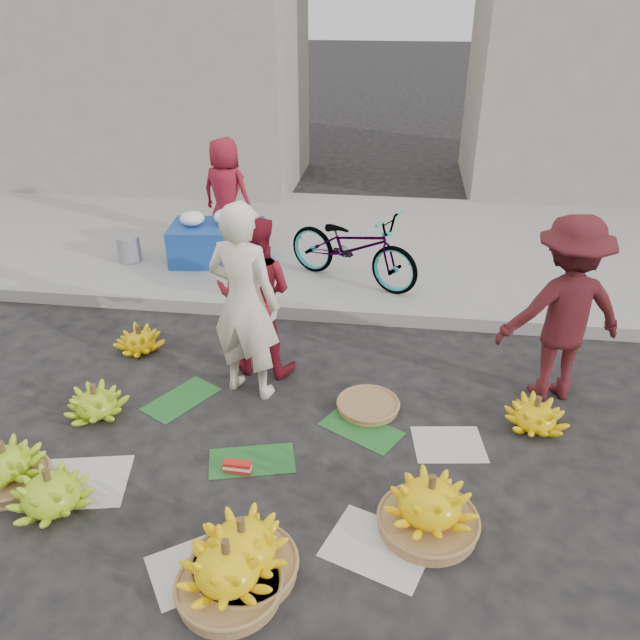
# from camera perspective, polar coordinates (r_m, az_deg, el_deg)

# --- Properties ---
(ground) EXTENTS (80.00, 80.00, 0.00)m
(ground) POSITION_cam_1_polar(r_m,az_deg,el_deg) (5.04, -4.58, -11.35)
(ground) COLOR black
(ground) RESTS_ON ground
(curb) EXTENTS (40.00, 0.25, 0.15)m
(curb) POSITION_cam_1_polar(r_m,az_deg,el_deg) (6.81, -0.83, 0.93)
(curb) COLOR gray
(curb) RESTS_ON ground
(sidewalk) EXTENTS (40.00, 4.00, 0.12)m
(sidewalk) POSITION_cam_1_polar(r_m,az_deg,el_deg) (8.72, 1.22, 7.16)
(sidewalk) COLOR gray
(sidewalk) RESTS_ON ground
(building_left) EXTENTS (6.00, 3.00, 4.00)m
(building_left) POSITION_cam_1_polar(r_m,az_deg,el_deg) (12.09, -17.54, 21.43)
(building_left) COLOR #9F9382
(building_left) RESTS_ON sidewalk
(building_right) EXTENTS (5.00, 3.00, 5.00)m
(building_right) POSITION_cam_1_polar(r_m,az_deg,el_deg) (12.04, 27.21, 22.18)
(building_right) COLOR #9F9382
(building_right) RESTS_ON sidewalk
(newspaper_scatter) EXTENTS (3.20, 1.80, 0.00)m
(newspaper_scatter) POSITION_cam_1_polar(r_m,az_deg,el_deg) (4.47, -6.77, -17.79)
(newspaper_scatter) COLOR beige
(newspaper_scatter) RESTS_ON ground
(banana_leaves) EXTENTS (2.00, 1.00, 0.00)m
(banana_leaves) POSITION_cam_1_polar(r_m,az_deg,el_deg) (5.21, -5.22, -9.81)
(banana_leaves) COLOR #1B5321
(banana_leaves) RESTS_ON ground
(banana_bunch_0) EXTENTS (0.54, 0.54, 0.39)m
(banana_bunch_0) POSITION_cam_1_polar(r_m,az_deg,el_deg) (5.11, -26.69, -11.95)
(banana_bunch_0) COLOR olive
(banana_bunch_0) RESTS_ON ground
(banana_bunch_1) EXTENTS (0.73, 0.73, 0.35)m
(banana_bunch_1) POSITION_cam_1_polar(r_m,az_deg,el_deg) (4.80, -23.40, -14.21)
(banana_bunch_1) COLOR #7CB419
(banana_bunch_1) RESTS_ON ground
(banana_bunch_2) EXTENTS (0.67, 0.67, 0.44)m
(banana_bunch_2) POSITION_cam_1_polar(r_m,az_deg,el_deg) (3.97, -8.41, -21.80)
(banana_bunch_2) COLOR olive
(banana_bunch_2) RESTS_ON ground
(banana_bunch_3) EXTENTS (0.72, 0.72, 0.45)m
(banana_bunch_3) POSITION_cam_1_polar(r_m,az_deg,el_deg) (4.05, -7.06, -20.14)
(banana_bunch_3) COLOR olive
(banana_bunch_3) RESTS_ON ground
(banana_bunch_4) EXTENTS (0.66, 0.66, 0.45)m
(banana_bunch_4) POSITION_cam_1_polar(r_m,az_deg,el_deg) (4.33, 10.00, -16.43)
(banana_bunch_4) COLOR olive
(banana_bunch_4) RESTS_ON ground
(banana_bunch_5) EXTENTS (0.61, 0.61, 0.30)m
(banana_bunch_5) POSITION_cam_1_polar(r_m,az_deg,el_deg) (5.41, 19.09, -8.21)
(banana_bunch_5) COLOR yellow
(banana_bunch_5) RESTS_ON ground
(banana_bunch_6) EXTENTS (0.62, 0.62, 0.31)m
(banana_bunch_6) POSITION_cam_1_polar(r_m,az_deg,el_deg) (5.59, -19.81, -7.09)
(banana_bunch_6) COLOR #7CB419
(banana_bunch_6) RESTS_ON ground
(banana_bunch_7) EXTENTS (0.53, 0.53, 0.28)m
(banana_bunch_7) POSITION_cam_1_polar(r_m,az_deg,el_deg) (6.41, -16.16, -1.80)
(banana_bunch_7) COLOR yellow
(banana_bunch_7) RESTS_ON ground
(basket_spare) EXTENTS (0.62, 0.62, 0.06)m
(basket_spare) POSITION_cam_1_polar(r_m,az_deg,el_deg) (5.40, 4.41, -7.83)
(basket_spare) COLOR olive
(basket_spare) RESTS_ON ground
(incense_stack) EXTENTS (0.21, 0.07, 0.08)m
(incense_stack) POSITION_cam_1_polar(r_m,az_deg,el_deg) (4.80, -7.55, -13.18)
(incense_stack) COLOR red
(incense_stack) RESTS_ON ground
(vendor_cream) EXTENTS (0.73, 0.58, 1.75)m
(vendor_cream) POSITION_cam_1_polar(r_m,az_deg,el_deg) (5.23, -6.94, 1.61)
(vendor_cream) COLOR white
(vendor_cream) RESTS_ON ground
(vendor_red) EXTENTS (0.79, 0.64, 1.51)m
(vendor_red) POSITION_cam_1_polar(r_m,az_deg,el_deg) (5.61, -5.99, 2.20)
(vendor_red) COLOR maroon
(vendor_red) RESTS_ON ground
(man_striped) EXTENTS (1.18, 0.85, 1.65)m
(man_striped) POSITION_cam_1_polar(r_m,az_deg,el_deg) (5.55, 21.40, 0.80)
(man_striped) COLOR maroon
(man_striped) RESTS_ON ground
(flower_table) EXTENTS (1.19, 0.82, 0.66)m
(flower_table) POSITION_cam_1_polar(r_m,az_deg,el_deg) (7.96, -9.32, 7.21)
(flower_table) COLOR navy
(flower_table) RESTS_ON sidewalk
(grey_bucket) EXTENTS (0.29, 0.29, 0.33)m
(grey_bucket) POSITION_cam_1_polar(r_m,az_deg,el_deg) (8.24, -17.06, 6.25)
(grey_bucket) COLOR gray
(grey_bucket) RESTS_ON sidewalk
(flower_vendor) EXTENTS (0.79, 0.62, 1.41)m
(flower_vendor) POSITION_cam_1_polar(r_m,az_deg,el_deg) (8.34, -8.58, 11.44)
(flower_vendor) COLOR maroon
(flower_vendor) RESTS_ON sidewalk
(bicycle) EXTENTS (1.26, 1.76, 0.88)m
(bicycle) POSITION_cam_1_polar(r_m,az_deg,el_deg) (7.21, 3.02, 6.74)
(bicycle) COLOR gray
(bicycle) RESTS_ON sidewalk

